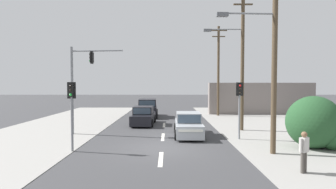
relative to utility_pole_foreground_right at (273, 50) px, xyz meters
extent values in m
plane|color=#3A3A3D|center=(-5.39, 1.14, -5.13)|extent=(140.00, 140.00, 0.00)
cube|color=silver|center=(-5.39, -0.86, -5.12)|extent=(0.20, 2.40, 0.01)
cube|color=silver|center=(-5.39, 4.14, -5.12)|extent=(0.20, 2.40, 0.01)
cube|color=silver|center=(-5.39, 9.14, -5.12)|extent=(0.20, 2.40, 0.01)
cube|color=gray|center=(3.61, 3.14, -5.11)|extent=(10.00, 44.00, 0.02)
cube|color=gray|center=(-13.89, 5.14, -5.11)|extent=(8.00, 40.00, 0.02)
cylinder|color=#4C3D2B|center=(0.14, 0.01, -0.36)|extent=(0.26, 0.26, 9.53)
cylinder|color=slate|center=(-1.16, -0.06, 1.73)|extent=(2.60, 0.22, 0.09)
cube|color=#595B60|center=(-2.46, -0.13, 1.66)|extent=(0.57, 0.31, 0.18)
cylinder|color=#4C3D2B|center=(0.44, 6.58, 0.07)|extent=(0.26, 0.26, 10.39)
cube|color=#4C3D2B|center=(0.44, 6.58, 4.17)|extent=(1.40, 0.12, 0.10)
cylinder|color=slate|center=(-0.86, 6.60, 2.36)|extent=(2.60, 0.12, 0.09)
cube|color=#595B60|center=(-2.16, 6.61, 2.29)|extent=(0.56, 0.29, 0.18)
cylinder|color=#4C3D2B|center=(0.40, 15.61, -0.29)|extent=(0.26, 0.26, 9.68)
cube|color=#4C3D2B|center=(0.40, 15.61, 4.10)|extent=(1.80, 0.12, 0.11)
cube|color=#4C3D2B|center=(0.40, 15.61, 3.45)|extent=(1.40, 0.12, 0.10)
cylinder|color=slate|center=(-11.65, 5.13, -2.13)|extent=(0.18, 0.18, 6.00)
cylinder|color=slate|center=(-9.87, 4.92, 0.57)|extent=(3.59, 0.53, 0.11)
cube|color=black|center=(-10.22, 4.96, 0.12)|extent=(0.23, 0.28, 0.68)
cube|color=black|center=(-10.22, 4.96, 0.12)|extent=(0.09, 0.44, 0.84)
sphere|color=black|center=(-10.34, 4.98, 0.34)|extent=(0.13, 0.13, 0.13)
sphere|color=black|center=(-10.34, 4.98, 0.12)|extent=(0.13, 0.13, 0.13)
sphere|color=green|center=(-10.34, 4.98, -0.10)|extent=(0.13, 0.13, 0.13)
cylinder|color=slate|center=(-0.62, 3.39, -3.73)|extent=(0.12, 0.12, 2.80)
cube|color=black|center=(-0.62, 3.39, -1.99)|extent=(0.26, 0.20, 0.68)
cube|color=black|center=(-0.62, 3.39, -1.99)|extent=(0.44, 0.05, 0.84)
sphere|color=red|center=(-0.62, 3.27, -1.77)|extent=(0.13, 0.13, 0.13)
sphere|color=black|center=(-0.62, 3.27, -1.99)|extent=(0.13, 0.13, 0.13)
sphere|color=black|center=(-0.62, 3.27, -2.21)|extent=(0.13, 0.13, 0.13)
cylinder|color=slate|center=(-9.97, 0.48, -3.73)|extent=(0.12, 0.12, 2.80)
cube|color=black|center=(-9.97, 0.48, -1.99)|extent=(0.27, 0.21, 0.68)
cube|color=black|center=(-9.97, 0.48, -1.99)|extent=(0.44, 0.06, 0.84)
sphere|color=black|center=(-9.98, 0.36, -1.77)|extent=(0.13, 0.13, 0.13)
sphere|color=black|center=(-9.98, 0.36, -1.99)|extent=(0.13, 0.13, 0.13)
sphere|color=green|center=(-9.98, 0.36, -2.21)|extent=(0.13, 0.13, 0.13)
ellipsoid|color=#234C28|center=(2.78, 1.19, -3.72)|extent=(2.87, 2.58, 2.82)
ellipsoid|color=#234C28|center=(3.56, 0.76, -4.21)|extent=(1.58, 1.43, 1.83)
cube|color=gray|center=(5.61, 17.14, -3.33)|extent=(12.00, 1.00, 3.60)
cube|color=black|center=(-7.15, 9.38, -4.59)|extent=(1.84, 4.25, 0.80)
cube|color=black|center=(-7.15, 9.33, -3.88)|extent=(1.62, 1.95, 0.62)
cube|color=#384756|center=(-7.12, 10.30, -3.88)|extent=(1.44, 0.11, 0.53)
cube|color=#384756|center=(-7.18, 8.36, -3.88)|extent=(1.41, 0.11, 0.50)
cube|color=white|center=(-7.08, 11.50, -4.41)|extent=(1.45, 0.09, 0.14)
cylinder|color=black|center=(-7.96, 10.71, -4.81)|extent=(0.21, 0.65, 0.64)
cylinder|color=black|center=(-6.26, 10.66, -4.81)|extent=(0.21, 0.65, 0.64)
cylinder|color=black|center=(-8.04, 8.11, -4.81)|extent=(0.21, 0.65, 0.64)
cylinder|color=black|center=(-6.34, 8.05, -4.81)|extent=(0.21, 0.65, 0.64)
cube|color=#A3A8AD|center=(-3.70, 4.54, -4.59)|extent=(1.75, 4.22, 0.80)
cube|color=#A3A8AD|center=(-3.70, 4.59, -3.88)|extent=(1.58, 1.92, 0.62)
cube|color=#384756|center=(-3.71, 3.62, -3.88)|extent=(1.44, 0.08, 0.53)
cube|color=#384756|center=(-3.69, 5.56, -3.88)|extent=(1.40, 0.08, 0.50)
cube|color=white|center=(-3.73, 2.42, -4.41)|extent=(1.45, 0.06, 0.14)
cylinder|color=black|center=(-2.87, 3.22, -4.81)|extent=(0.20, 0.64, 0.64)
cylinder|color=black|center=(-4.57, 3.24, -4.81)|extent=(0.20, 0.64, 0.64)
cylinder|color=black|center=(-2.83, 5.83, -4.81)|extent=(0.20, 0.64, 0.64)
cylinder|color=black|center=(-4.53, 5.85, -4.81)|extent=(0.20, 0.64, 0.64)
cube|color=black|center=(-7.19, 14.61, -4.49)|extent=(1.99, 4.56, 1.00)
cube|color=black|center=(-7.18, 14.41, -3.61)|extent=(1.81, 2.76, 0.76)
cube|color=#384756|center=(-7.23, 15.78, -3.61)|extent=(1.58, 0.11, 0.65)
cube|color=#384756|center=(-7.13, 13.04, -3.61)|extent=(1.55, 0.11, 0.61)
cube|color=white|center=(-7.27, 16.87, -4.27)|extent=(1.56, 0.09, 0.14)
cylinder|color=black|center=(-8.16, 15.97, -4.77)|extent=(0.24, 0.73, 0.72)
cylinder|color=black|center=(-6.32, 16.03, -4.77)|extent=(0.24, 0.73, 0.72)
cylinder|color=black|center=(-8.06, 13.18, -4.77)|extent=(0.24, 0.73, 0.72)
cylinder|color=black|center=(-6.22, 13.24, -4.77)|extent=(0.24, 0.73, 0.72)
cylinder|color=#47423D|center=(0.12, -2.86, -4.71)|extent=(0.14, 0.14, 0.84)
cylinder|color=#47423D|center=(0.27, -2.76, -4.71)|extent=(0.14, 0.14, 0.84)
cube|color=#B7B2AD|center=(0.19, -2.81, -4.01)|extent=(0.42, 0.39, 0.56)
sphere|color=brown|center=(0.19, -2.81, -3.61)|extent=(0.22, 0.22, 0.22)
cylinder|color=#B7B2AD|center=(0.00, -2.95, -4.01)|extent=(0.09, 0.09, 0.54)
cylinder|color=#B7B2AD|center=(0.39, -2.67, -4.01)|extent=(0.09, 0.09, 0.54)
camera|label=1|loc=(-5.06, -12.82, -1.66)|focal=28.00mm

